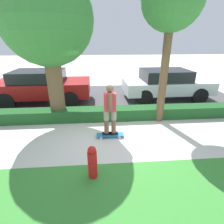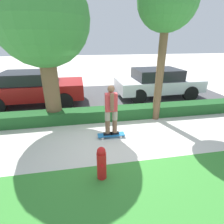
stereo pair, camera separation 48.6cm
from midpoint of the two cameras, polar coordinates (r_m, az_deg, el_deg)
name	(u,v)px [view 2 (the right image)]	position (r m, az deg, el deg)	size (l,w,h in m)	color
ground_plane	(117,141)	(5.26, -0.90, -9.55)	(60.00, 60.00, 0.00)	beige
street_asphalt	(101,98)	(9.07, -5.17, 4.63)	(13.06, 5.00, 0.01)	#474749
hedge_row	(109,114)	(6.57, -3.15, -0.56)	(13.06, 0.60, 0.43)	#1E5123
skateboard	(111,135)	(5.43, -2.85, -7.52)	(0.83, 0.24, 0.10)	#1E6BAD
skater_person	(111,110)	(5.06, -3.03, 0.72)	(0.48, 0.40, 1.54)	black
tree_near	(42,20)	(6.32, -24.25, 25.65)	(2.90, 2.90, 4.84)	brown
tree_mid	(167,3)	(6.31, 15.20, 31.11)	(1.83, 1.83, 4.80)	brown
parked_car_front	(34,87)	(8.70, -25.74, 7.22)	(4.32, 1.95, 1.51)	maroon
parked_car_middle	(158,82)	(9.23, 13.27, 9.42)	(4.27, 1.98, 1.45)	silver
fire_hydrant	(102,163)	(3.86, -7.18, -16.31)	(0.20, 0.32, 0.78)	red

